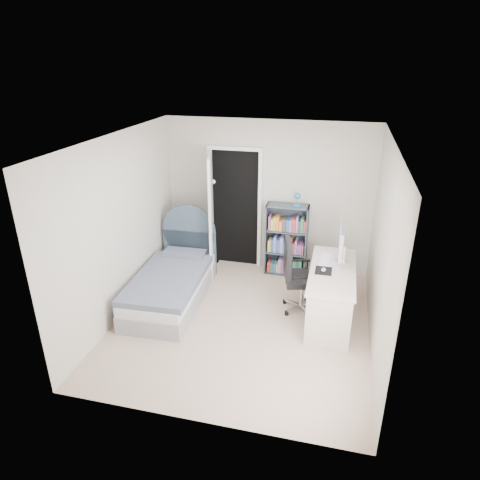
% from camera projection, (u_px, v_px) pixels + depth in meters
% --- Properties ---
extents(room_shell, '(3.50, 3.70, 2.60)m').
position_uv_depth(room_shell, '(242.00, 239.00, 5.42)').
color(room_shell, tan).
rests_on(room_shell, ground).
extents(door, '(0.92, 0.81, 2.06)m').
position_uv_depth(door, '(220.00, 211.00, 7.02)').
color(door, black).
rests_on(door, ground).
extents(bed, '(1.00, 1.99, 1.20)m').
position_uv_depth(bed, '(173.00, 282.00, 6.40)').
color(bed, gray).
rests_on(bed, ground).
extents(nightstand, '(0.36, 0.36, 0.54)m').
position_uv_depth(nightstand, '(184.00, 243.00, 7.53)').
color(nightstand, tan).
rests_on(nightstand, ground).
extents(floor_lamp, '(0.22, 0.22, 1.54)m').
position_uv_depth(floor_lamp, '(213.00, 230.00, 7.36)').
color(floor_lamp, silver).
rests_on(floor_lamp, ground).
extents(bookcase, '(0.67, 0.29, 1.43)m').
position_uv_depth(bookcase, '(287.00, 242.00, 7.04)').
color(bookcase, '#3B4751').
rests_on(bookcase, ground).
extents(desk, '(0.61, 1.52, 1.24)m').
position_uv_depth(desk, '(331.00, 291.00, 5.89)').
color(desk, beige).
rests_on(desk, ground).
extents(office_chair, '(0.59, 0.61, 1.09)m').
position_uv_depth(office_chair, '(297.00, 272.00, 5.99)').
color(office_chair, silver).
rests_on(office_chair, ground).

